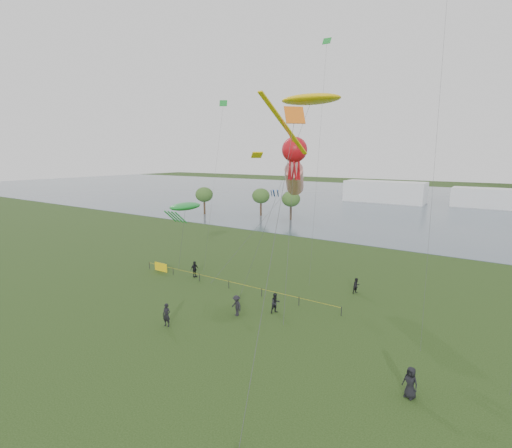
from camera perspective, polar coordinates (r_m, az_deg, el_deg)
The scene contains 18 objects.
ground_plane at distance 25.27m, azimuth -13.64°, elevation -21.82°, with size 400.00×400.00×0.00m, color #1C3210.
lake at distance 116.07m, azimuth 25.44°, elevation 2.92°, with size 400.00×120.00×0.08m, color slate.
pavilion_left at distance 113.20m, azimuth 19.17°, elevation 4.71°, with size 22.00×8.00×6.00m, color white.
pavilion_right at distance 112.72m, azimuth 32.44°, elevation 3.37°, with size 18.00×7.00×5.00m, color white.
trees at distance 81.54m, azimuth -1.01°, elevation 4.26°, with size 23.97×9.25×6.23m.
fence at distance 42.18m, azimuth -10.86°, elevation -7.38°, with size 24.07×0.07×1.05m.
spectator_a at distance 32.61m, azimuth 3.01°, elevation -12.05°, with size 0.85×0.67×1.76m, color black.
spectator_b at distance 32.07m, azimuth -3.02°, elevation -12.42°, with size 1.16×0.67×1.80m, color black.
spectator_c at distance 42.09m, azimuth -9.44°, elevation -6.86°, with size 1.06×0.44×1.82m, color black.
spectator_d at distance 24.09m, azimuth 22.66°, elevation -21.59°, with size 0.89×0.58×1.82m, color black.
spectator_f at distance 31.03m, azimuth -13.60°, elevation -13.45°, with size 0.68×0.45×1.88m, color black.
spectator_g at distance 38.16m, azimuth 15.20°, elevation -9.16°, with size 0.76×0.59×1.55m, color black.
kite_stingray at distance 32.33m, azimuth 8.29°, elevation 18.35°, with size 8.03×10.09×18.33m.
kite_windsock at distance 41.94m, azimuth 5.92°, elevation 6.90°, with size 7.27×11.12×12.77m.
kite_creature at distance 43.09m, azimuth -10.86°, elevation 2.64°, with size 2.42×4.67×8.06m.
kite_octopus at distance 36.42m, azimuth 5.95°, elevation 11.22°, with size 4.69×9.18×15.15m.
kite_delta at distance 23.48m, azimuth 5.48°, elevation 14.15°, with size 2.97×9.92×16.42m.
small_kites at distance 38.13m, azimuth 15.63°, elevation 25.89°, with size 33.01×12.41×7.98m.
Camera 1 is at (16.06, -14.17, 13.42)m, focal length 26.00 mm.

